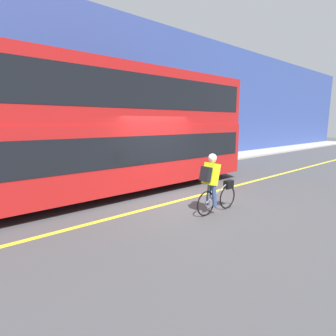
{
  "coord_description": "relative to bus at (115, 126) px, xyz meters",
  "views": [
    {
      "loc": [
        -5.02,
        -5.56,
        2.32
      ],
      "look_at": [
        -0.14,
        0.2,
        1.0
      ],
      "focal_mm": 28.0,
      "sensor_mm": 36.0,
      "label": 1
    }
  ],
  "objects": [
    {
      "name": "ground_plane",
      "position": [
        0.77,
        -2.12,
        -2.2
      ],
      "size": [
        80.0,
        80.0,
        0.0
      ],
      "primitive_type": "plane",
      "color": "#424244"
    },
    {
      "name": "building_facade",
      "position": [
        0.77,
        4.2,
        1.56
      ],
      "size": [
        60.0,
        0.3,
        7.53
      ],
      "color": "#33478C",
      "rests_on": "ground_plane"
    },
    {
      "name": "road_center_line",
      "position": [
        0.77,
        -2.12,
        -2.2
      ],
      "size": [
        50.0,
        0.14,
        0.01
      ],
      "primitive_type": "cube",
      "color": "yellow",
      "rests_on": "ground_plane"
    },
    {
      "name": "cyclist_on_bike",
      "position": [
        0.81,
        -3.5,
        -1.36
      ],
      "size": [
        1.51,
        0.32,
        1.56
      ],
      "color": "black",
      "rests_on": "ground_plane"
    },
    {
      "name": "bus",
      "position": [
        0.0,
        0.0,
        0.0
      ],
      "size": [
        10.02,
        2.6,
        4.0
      ],
      "color": "black",
      "rests_on": "ground_plane"
    },
    {
      "name": "sidewalk_curb",
      "position": [
        0.77,
        2.94,
        -2.15
      ],
      "size": [
        60.0,
        2.22,
        0.1
      ],
      "color": "#A8A399",
      "rests_on": "ground_plane"
    }
  ]
}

